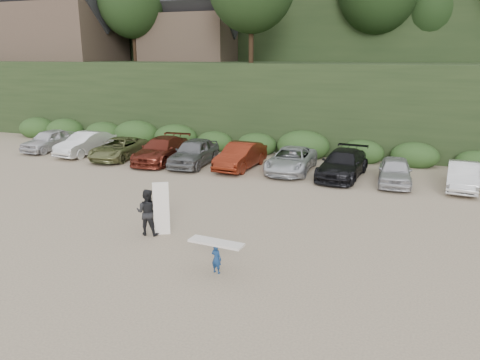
% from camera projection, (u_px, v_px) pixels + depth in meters
% --- Properties ---
extents(ground, '(120.00, 120.00, 0.00)m').
position_uv_depth(ground, '(197.00, 229.00, 18.27)').
color(ground, tan).
rests_on(ground, ground).
extents(hillside_backdrop, '(90.00, 41.50, 28.00)m').
position_uv_depth(hillside_backdrop, '(347.00, 8.00, 47.81)').
color(hillside_backdrop, black).
rests_on(hillside_backdrop, ground).
extents(parked_cars, '(39.81, 5.81, 1.64)m').
position_uv_depth(parked_cars, '(310.00, 162.00, 26.24)').
color(parked_cars, silver).
rests_on(parked_cars, ground).
extents(child_surfer, '(1.78, 0.61, 1.05)m').
position_uv_depth(child_surfer, '(216.00, 252.00, 14.44)').
color(child_surfer, navy).
rests_on(child_surfer, ground).
extents(adult_surfer, '(1.37, 0.82, 2.10)m').
position_uv_depth(adult_surfer, '(149.00, 212.00, 17.51)').
color(adult_surfer, black).
rests_on(adult_surfer, ground).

